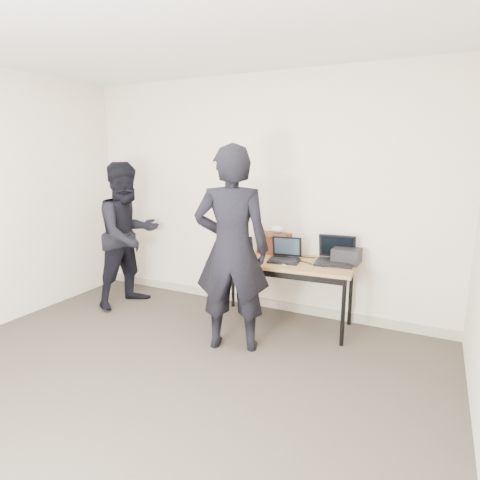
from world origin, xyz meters
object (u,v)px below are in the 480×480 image
Objects in this scene: laptop_center at (285,255)px; leather_satchel at (274,243)px; equipment_box at (347,256)px; laptop_right at (335,257)px; person_typist at (232,250)px; desk at (282,266)px; laptop_beige at (239,252)px; person_observer at (129,235)px.

leather_satchel is (-0.21, 0.21, 0.07)m from laptop_center.
laptop_center is at bearing -163.53° from equipment_box.
laptop_right is 1.15m from person_typist.
laptop_right reaches higher than laptop_center.
desk is 4.36× the size of laptop_center.
laptop_right is 0.22× the size of person_typist.
person_typist is (-0.27, -0.70, 0.18)m from laptop_center.
laptop_center is at bearing 10.76° from laptop_beige.
person_typist reaches higher than leather_satchel.
laptop_center is at bearing -69.40° from person_observer.
person_typist reaches higher than desk.
desk is 0.67m from equipment_box.
person_observer is at bearing -34.92° from person_typist.
laptop_center is at bearing -170.03° from laptop_right.
laptop_beige is 0.52m from laptop_center.
person_observer is (-2.51, -0.41, 0.07)m from equipment_box.
leather_satchel is at bearing 125.78° from laptop_center.
desk is at bearing -160.41° from laptop_center.
laptop_beige is 0.88× the size of laptop_center.
laptop_center is at bearing 24.19° from desk.
laptop_center is at bearing -130.50° from person_typist.
desk is at bearing -69.71° from person_observer.
person_observer is at bearing -170.65° from equipment_box.
leather_satchel is 0.22× the size of person_observer.
leather_satchel reaches higher than laptop_center.
laptop_right is at bearing -67.50° from person_observer.
desk is at bearing -46.79° from leather_satchel.
laptop_beige is at bearing 177.50° from laptop_center.
leather_satchel reaches higher than desk.
laptop_center is 0.20× the size of person_observer.
leather_satchel is (-0.18, 0.23, 0.19)m from desk.
laptop_beige is at bearing -175.22° from laptop_right.
leather_satchel is at bearing 124.92° from desk.
laptop_right is at bearing -1.06° from leather_satchel.
laptop_right reaches higher than desk.
laptop_beige is 1.15× the size of equipment_box.
laptop_center is 0.18× the size of person_typist.
desk is at bearing -129.01° from person_typist.
laptop_center is 0.63m from equipment_box.
person_typist is (0.25, -0.64, 0.19)m from laptop_beige.
laptop_center is (0.03, 0.01, 0.11)m from desk.
person_typist reaches higher than laptop_right.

